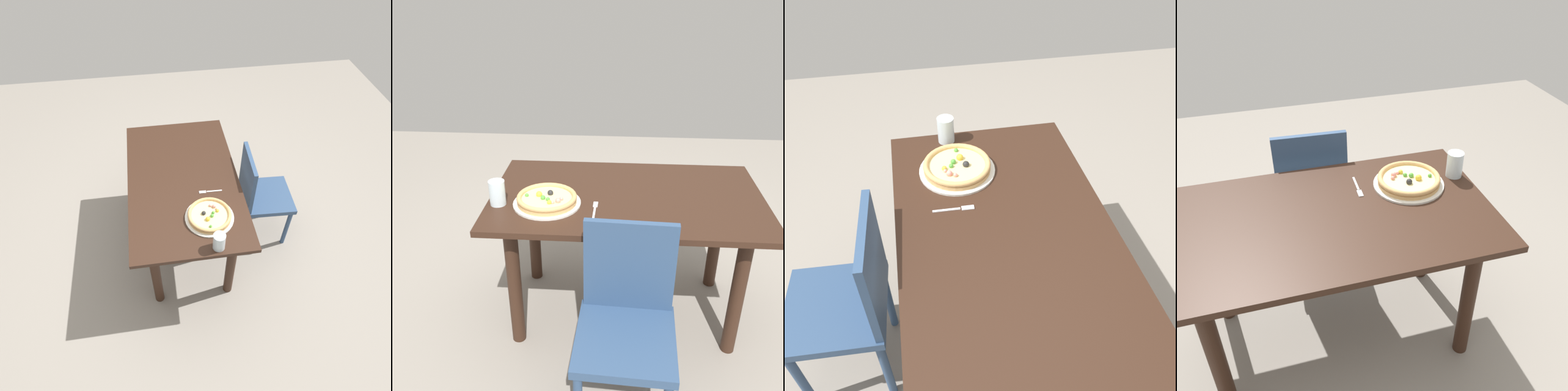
{
  "view_description": "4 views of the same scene",
  "coord_description": "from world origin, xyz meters",
  "views": [
    {
      "loc": [
        -1.75,
        0.16,
        2.53
      ],
      "look_at": [
        -0.19,
        -0.07,
        0.77
      ],
      "focal_mm": 30.89,
      "sensor_mm": 36.0,
      "label": 1
    },
    {
      "loc": [
        -0.06,
        -1.99,
        1.76
      ],
      "look_at": [
        -0.19,
        -0.07,
        0.77
      ],
      "focal_mm": 40.23,
      "sensor_mm": 36.0,
      "label": 2
    },
    {
      "loc": [
        1.01,
        -0.29,
        1.89
      ],
      "look_at": [
        -0.19,
        -0.07,
        0.77
      ],
      "focal_mm": 38.17,
      "sensor_mm": 36.0,
      "label": 3
    },
    {
      "loc": [
        0.25,
        1.47,
        1.87
      ],
      "look_at": [
        -0.19,
        -0.07,
        0.77
      ],
      "focal_mm": 40.31,
      "sensor_mm": 36.0,
      "label": 4
    }
  ],
  "objects": [
    {
      "name": "chair_near",
      "position": [
        0.0,
        -0.62,
        0.49
      ],
      "size": [
        0.42,
        0.42,
        0.88
      ],
      "rotation": [
        0.0,
        0.0,
        3.09
      ],
      "color": "navy",
      "rests_on": "ground"
    },
    {
      "name": "pizza",
      "position": [
        -0.39,
        -0.13,
        0.78
      ],
      "size": [
        0.29,
        0.29,
        0.05
      ],
      "color": "tan",
      "rests_on": "plate"
    },
    {
      "name": "fork",
      "position": [
        -0.15,
        -0.16,
        0.75
      ],
      "size": [
        0.02,
        0.17,
        0.0
      ],
      "rotation": [
        0.0,
        0.0,
        1.54
      ],
      "color": "silver",
      "rests_on": "dining_table"
    },
    {
      "name": "plate",
      "position": [
        -0.39,
        -0.13,
        0.75
      ],
      "size": [
        0.33,
        0.33,
        0.01
      ],
      "primitive_type": "cylinder",
      "color": "silver",
      "rests_on": "dining_table"
    },
    {
      "name": "drinking_glass",
      "position": [
        -0.63,
        -0.15,
        0.81
      ],
      "size": [
        0.08,
        0.08,
        0.12
      ],
      "primitive_type": "cylinder",
      "color": "silver",
      "rests_on": "dining_table"
    },
    {
      "name": "ground_plane",
      "position": [
        0.0,
        0.0,
        0.0
      ],
      "size": [
        6.0,
        6.0,
        0.0
      ],
      "primitive_type": "plane",
      "color": "gray"
    },
    {
      "name": "dining_table",
      "position": [
        0.0,
        0.0,
        0.62
      ],
      "size": [
        1.37,
        0.82,
        0.75
      ],
      "color": "#331E14",
      "rests_on": "ground"
    }
  ]
}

